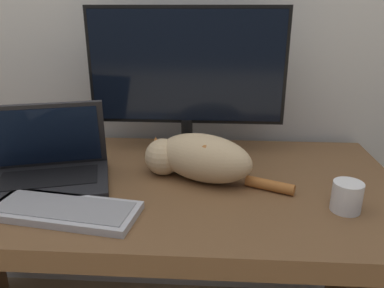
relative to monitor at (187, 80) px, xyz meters
The scene contains 6 objects.
desk 0.49m from the monitor, 122.00° to the right, with size 1.59×0.75×0.76m.
monitor is the anchor object (origin of this frame).
laptop 0.52m from the monitor, 147.40° to the right, with size 0.40×0.34×0.25m.
external_keyboard 0.58m from the monitor, 123.42° to the right, with size 0.40×0.20×0.02m.
cat 0.28m from the monitor, 76.33° to the right, with size 0.45×0.26×0.15m.
coffee_mug 0.62m from the monitor, 39.47° to the right, with size 0.08×0.08×0.08m.
Camera 1 is at (0.23, -0.67, 1.26)m, focal length 35.00 mm.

